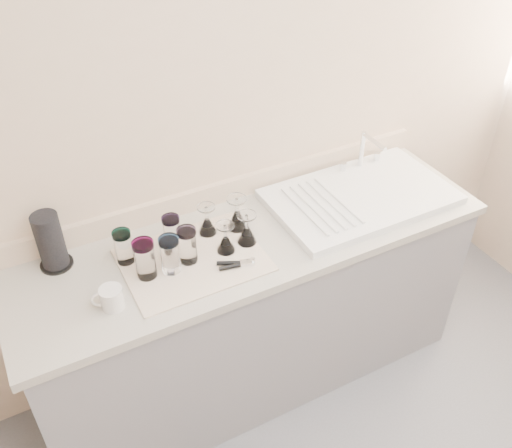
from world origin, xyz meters
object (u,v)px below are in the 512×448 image
tumbler_teal (123,247)px  tumbler_lavender (187,245)px  can_opener (236,264)px  white_mug (111,298)px  tumbler_purple (172,232)px  sink_unit (360,196)px  paper_towel_roll (50,242)px  tumbler_magenta (145,259)px  goblet_back_left (207,224)px  goblet_front_right (247,233)px  tumbler_blue (170,254)px  goblet_front_left (226,242)px  goblet_back_right (237,218)px

tumbler_teal → tumbler_lavender: size_ratio=0.94×
can_opener → white_mug: white_mug is taller
tumbler_purple → can_opener: size_ratio=0.99×
sink_unit → paper_towel_roll: (-1.32, 0.20, 0.10)m
tumbler_magenta → tumbler_lavender: size_ratio=1.06×
tumbler_lavender → goblet_back_left: (0.14, 0.13, -0.03)m
sink_unit → white_mug: bearing=-173.9°
sink_unit → tumbler_purple: (-0.88, 0.08, 0.06)m
tumbler_magenta → white_mug: tumbler_magenta is taller
tumbler_teal → tumbler_magenta: size_ratio=0.89×
goblet_back_left → tumbler_purple: bearing=-175.3°
paper_towel_roll → tumbler_magenta: bearing=-38.1°
tumbler_lavender → goblet_front_right: size_ratio=1.08×
tumbler_blue → tumbler_lavender: (0.08, 0.02, -0.00)m
tumbler_lavender → white_mug: 0.36m
sink_unit → paper_towel_roll: bearing=171.6°
goblet_back_left → tumbler_magenta: bearing=-157.2°
tumbler_purple → can_opener: 0.30m
sink_unit → tumbler_magenta: size_ratio=5.03×
tumbler_blue → goblet_front_left: 0.24m
paper_towel_roll → sink_unit: bearing=-8.4°
tumbler_magenta → tumbler_blue: (0.09, -0.02, -0.00)m
tumbler_teal → white_mug: 0.24m
goblet_front_right → tumbler_lavender: bearing=178.3°
tumbler_blue → goblet_front_left: tumbler_blue is taller
goblet_front_right → tumbler_magenta: bearing=179.8°
tumbler_lavender → paper_towel_roll: paper_towel_roll is taller
goblet_front_right → can_opener: size_ratio=0.98×
tumbler_teal → goblet_back_left: tumbler_teal is taller
tumbler_magenta → tumbler_blue: bearing=-9.4°
can_opener → white_mug: size_ratio=1.14×
can_opener → goblet_back_left: bearing=93.2°
tumbler_magenta → goblet_front_left: (0.33, -0.01, -0.04)m
can_opener → tumbler_magenta: bearing=160.8°
tumbler_purple → white_mug: 0.38m
white_mug → goblet_back_left: bearing=25.0°
sink_unit → goblet_back_right: 0.59m
goblet_back_left → can_opener: bearing=-86.8°
tumbler_magenta → white_mug: 0.20m
white_mug → tumbler_teal: bearing=60.7°
tumbler_teal → goblet_back_right: goblet_back_right is taller
tumbler_teal → white_mug: size_ratio=1.14×
tumbler_magenta → goblet_front_left: tumbler_magenta is taller
paper_towel_roll → goblet_back_right: bearing=-9.8°
tumbler_teal → goblet_front_left: tumbler_teal is taller
sink_unit → tumbler_magenta: bearing=-178.0°
tumbler_lavender → can_opener: 0.20m
tumbler_blue → goblet_back_left: bearing=34.0°
goblet_back_left → goblet_front_left: size_ratio=1.02×
tumbler_lavender → white_mug: tumbler_lavender is taller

